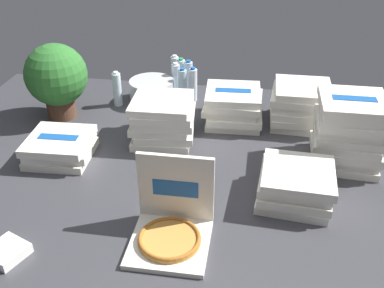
{
  "coord_description": "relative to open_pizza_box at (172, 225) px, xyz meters",
  "views": [
    {
      "loc": [
        0.32,
        -1.95,
        1.39
      ],
      "look_at": [
        0.0,
        0.1,
        0.14
      ],
      "focal_mm": 42.24,
      "sensor_mm": 36.0,
      "label": 1
    }
  ],
  "objects": [
    {
      "name": "water_bottle_5",
      "position": [
        -0.18,
        1.55,
        0.04
      ],
      "size": [
        0.06,
        0.06,
        0.25
      ],
      "color": "silver",
      "rests_on": "ground_plane"
    },
    {
      "name": "pizza_stack_left_near",
      "position": [
        0.82,
        0.75,
        0.12
      ],
      "size": [
        0.38,
        0.38,
        0.4
      ],
      "color": "silver",
      "rests_on": "ground_plane"
    },
    {
      "name": "potted_plant",
      "position": [
        -0.94,
        1.04,
        0.2
      ],
      "size": [
        0.39,
        0.39,
        0.49
      ],
      "color": "#513323",
      "rests_on": "ground_plane"
    },
    {
      "name": "pizza_stack_right_mid",
      "position": [
        0.18,
        1.13,
        0.03
      ],
      "size": [
        0.38,
        0.38,
        0.22
      ],
      "color": "silver",
      "rests_on": "ground_plane"
    },
    {
      "name": "open_pizza_box",
      "position": [
        0.0,
        0.0,
        0.0
      ],
      "size": [
        0.34,
        0.35,
        0.36
      ],
      "color": "silver",
      "rests_on": "ground_plane"
    },
    {
      "name": "pizza_stack_center_far",
      "position": [
        -0.75,
        0.56,
        -0.01
      ],
      "size": [
        0.39,
        0.39,
        0.13
      ],
      "color": "silver",
      "rests_on": "ground_plane"
    },
    {
      "name": "water_bottle_2",
      "position": [
        -0.19,
        1.39,
        0.04
      ],
      "size": [
        0.06,
        0.06,
        0.25
      ],
      "color": "silver",
      "rests_on": "ground_plane"
    },
    {
      "name": "water_bottle_6",
      "position": [
        -0.29,
        1.63,
        0.04
      ],
      "size": [
        0.06,
        0.06,
        0.25
      ],
      "color": "white",
      "rests_on": "ground_plane"
    },
    {
      "name": "water_bottle_4",
      "position": [
        -0.62,
        1.26,
        0.04
      ],
      "size": [
        0.06,
        0.06,
        0.25
      ],
      "color": "silver",
      "rests_on": "ground_plane"
    },
    {
      "name": "water_bottle_3",
      "position": [
        -0.12,
        1.42,
        0.04
      ],
      "size": [
        0.06,
        0.06,
        0.25
      ],
      "color": "white",
      "rests_on": "ground_plane"
    },
    {
      "name": "water_bottle_0",
      "position": [
        -0.24,
        1.58,
        0.04
      ],
      "size": [
        0.06,
        0.06,
        0.25
      ],
      "color": "silver",
      "rests_on": "ground_plane"
    },
    {
      "name": "napkin_pile",
      "position": [
        -0.67,
        -0.21,
        -0.05
      ],
      "size": [
        0.2,
        0.2,
        0.05
      ],
      "primitive_type": "cube",
      "rotation": [
        0.0,
        0.0,
        -0.4
      ],
      "color": "white",
      "rests_on": "ground_plane"
    },
    {
      "name": "pizza_stack_left_mid",
      "position": [
        0.54,
        0.37,
        0.01
      ],
      "size": [
        0.38,
        0.38,
        0.17
      ],
      "color": "silver",
      "rests_on": "ground_plane"
    },
    {
      "name": "water_bottle_1",
      "position": [
        -0.26,
        1.48,
        0.04
      ],
      "size": [
        0.06,
        0.06,
        0.25
      ],
      "color": "silver",
      "rests_on": "ground_plane"
    },
    {
      "name": "pizza_stack_center_near",
      "position": [
        0.6,
        1.17,
        0.06
      ],
      "size": [
        0.38,
        0.37,
        0.26
      ],
      "color": "silver",
      "rests_on": "ground_plane"
    },
    {
      "name": "pizza_stack_right_near",
      "position": [
        -0.22,
        0.85,
        0.06
      ],
      "size": [
        0.39,
        0.38,
        0.26
      ],
      "color": "silver",
      "rests_on": "ground_plane"
    },
    {
      "name": "ground_plane",
      "position": [
        -0.0,
        0.48,
        -0.08
      ],
      "size": [
        3.2,
        2.4,
        0.02
      ],
      "primitive_type": "cube",
      "color": "#38383D"
    },
    {
      "name": "ice_bucket",
      "position": [
        -0.4,
        1.35,
        0.0
      ],
      "size": [
        0.31,
        0.31,
        0.16
      ],
      "primitive_type": "cylinder",
      "color": "#B7BABF",
      "rests_on": "ground_plane"
    }
  ]
}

